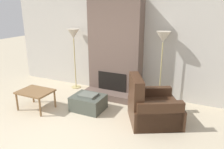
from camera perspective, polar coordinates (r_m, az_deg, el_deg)
ground_plane at (r=4.30m, az=-13.97°, el=-16.89°), size 24.00×24.00×0.00m
wall_back at (r=6.10m, az=1.83°, el=7.21°), size 6.90×0.06×2.60m
fireplace at (r=5.87m, az=0.79°, el=6.11°), size 1.44×0.80×2.60m
ottoman at (r=5.29m, az=-6.20°, el=-7.26°), size 0.75×0.60×0.40m
armchair at (r=4.78m, az=10.03°, el=-8.75°), size 1.35×1.33×1.02m
side_table at (r=5.52m, az=-19.38°, el=-4.57°), size 0.78×0.59×0.47m
floor_lamp_left at (r=6.43m, az=-10.02°, el=9.57°), size 0.34×0.34×1.76m
floor_lamp_right at (r=5.40m, az=13.16°, el=8.45°), size 0.34×0.34×1.82m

